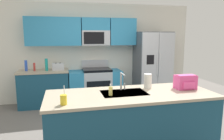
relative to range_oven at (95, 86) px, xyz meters
name	(u,v)px	position (x,y,z in m)	size (l,w,h in m)	color
ground_plane	(119,131)	(0.17, -1.80, -0.44)	(9.00, 9.00, 0.00)	#66605B
kitchen_wall_unit	(94,46)	(0.02, 0.28, 1.03)	(5.20, 0.43, 2.60)	silver
back_counter	(44,88)	(-1.29, 0.00, 0.01)	(1.21, 0.63, 0.90)	navy
range_oven	(95,86)	(0.00, 0.00, 0.00)	(1.36, 0.61, 1.10)	#B7BABF
refrigerator	(152,66)	(1.57, -0.07, 0.48)	(0.90, 0.76, 1.85)	#4C4F54
island_counter	(131,121)	(0.17, -2.45, 0.01)	(2.51, 0.97, 0.90)	navy
toaster	(58,67)	(-0.93, -0.05, 0.55)	(0.28, 0.16, 0.18)	#B7BABF
pepper_mill	(34,67)	(-1.49, 0.00, 0.55)	(0.05, 0.05, 0.20)	#B2332D
bottle_teal	(46,65)	(-1.21, -0.03, 0.60)	(0.07, 0.07, 0.30)	teal
bottle_blue	(26,66)	(-1.69, 0.03, 0.59)	(0.07, 0.07, 0.26)	blue
sink_faucet	(122,80)	(0.08, -2.26, 0.62)	(0.08, 0.21, 0.28)	#B7BABF
drink_cup_yellow	(64,100)	(-0.82, -2.75, 0.52)	(0.08, 0.08, 0.25)	yellow
soap_dispenser	(111,91)	(-0.16, -2.50, 0.53)	(0.06, 0.06, 0.17)	#D8CC66
paper_towel_roll	(148,81)	(0.52, -2.24, 0.58)	(0.12, 0.12, 0.24)	white
backpack	(185,82)	(1.10, -2.40, 0.57)	(0.32, 0.22, 0.23)	#EA4C93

